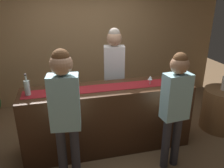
% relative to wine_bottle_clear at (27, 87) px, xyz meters
% --- Properties ---
extents(ground_plane, '(10.00, 10.00, 0.00)m').
position_rel_wine_bottle_clear_xyz_m(ground_plane, '(1.10, 0.01, -1.13)').
color(ground_plane, brown).
extents(back_wall, '(6.00, 0.12, 2.90)m').
position_rel_wine_bottle_clear_xyz_m(back_wall, '(1.10, 1.91, 0.32)').
color(back_wall, tan).
rests_on(back_wall, ground).
extents(bar_counter, '(2.51, 0.60, 1.01)m').
position_rel_wine_bottle_clear_xyz_m(bar_counter, '(1.10, 0.01, -0.62)').
color(bar_counter, '#3D2314').
rests_on(bar_counter, ground).
extents(counter_runner_cloth, '(2.38, 0.28, 0.01)m').
position_rel_wine_bottle_clear_xyz_m(counter_runner_cloth, '(1.10, 0.01, -0.11)').
color(counter_runner_cloth, maroon).
rests_on(counter_runner_cloth, bar_counter).
extents(wine_bottle_clear, '(0.07, 0.07, 0.30)m').
position_rel_wine_bottle_clear_xyz_m(wine_bottle_clear, '(0.00, 0.00, 0.00)').
color(wine_bottle_clear, '#B2C6C1').
rests_on(wine_bottle_clear, bar_counter).
extents(wine_bottle_amber, '(0.07, 0.07, 0.30)m').
position_rel_wine_bottle_clear_xyz_m(wine_bottle_amber, '(0.46, 0.10, 0.00)').
color(wine_bottle_amber, brown).
rests_on(wine_bottle_amber, bar_counter).
extents(wine_glass_near_customer, '(0.07, 0.07, 0.14)m').
position_rel_wine_bottle_clear_xyz_m(wine_glass_near_customer, '(1.74, -0.03, -0.01)').
color(wine_glass_near_customer, silver).
rests_on(wine_glass_near_customer, bar_counter).
extents(wine_glass_mid_counter, '(0.07, 0.07, 0.14)m').
position_rel_wine_bottle_clear_xyz_m(wine_glass_mid_counter, '(2.09, -0.06, -0.01)').
color(wine_glass_mid_counter, silver).
rests_on(wine_glass_mid_counter, bar_counter).
extents(bartender, '(0.37, 0.26, 1.78)m').
position_rel_wine_bottle_clear_xyz_m(bartender, '(1.34, 0.59, -0.01)').
color(bartender, '#26262B').
rests_on(bartender, ground).
extents(customer_sipping, '(0.36, 0.23, 1.64)m').
position_rel_wine_bottle_clear_xyz_m(customer_sipping, '(1.84, -0.63, -0.12)').
color(customer_sipping, '#33333D').
rests_on(customer_sipping, ground).
extents(customer_browsing, '(0.36, 0.25, 1.76)m').
position_rel_wine_bottle_clear_xyz_m(customer_browsing, '(0.46, -0.62, -0.03)').
color(customer_browsing, '#33333D').
rests_on(customer_browsing, ground).
extents(round_side_table, '(0.68, 0.68, 0.74)m').
position_rel_wine_bottle_clear_xyz_m(round_side_table, '(3.19, 0.05, -0.76)').
color(round_side_table, brown).
rests_on(round_side_table, ground).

